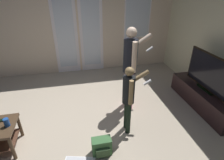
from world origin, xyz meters
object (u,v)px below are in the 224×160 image
at_px(tv_stand, 203,98).
at_px(person_adult, 131,63).
at_px(person_child, 129,95).
at_px(tv_remote_black, 0,121).
at_px(backpack, 102,147).
at_px(flat_screen_tv, 209,73).
at_px(cup_by_laptop, 7,122).

xyz_separation_m(tv_stand, person_adult, (-1.47, 0.33, 0.78)).
distance_m(person_child, tv_remote_black, 1.98).
bearing_deg(backpack, flat_screen_tv, 18.51).
relative_size(tv_stand, cup_by_laptop, 13.24).
distance_m(tv_stand, person_adult, 1.70).
bearing_deg(person_adult, person_child, -108.78).
bearing_deg(tv_remote_black, tv_stand, -6.85).
relative_size(flat_screen_tv, backpack, 4.19).
xyz_separation_m(backpack, tv_remote_black, (-1.45, 0.52, 0.32)).
relative_size(backpack, tv_remote_black, 1.68).
xyz_separation_m(person_child, backpack, (-0.52, -0.40, -0.58)).
bearing_deg(cup_by_laptop, person_adult, 18.36).
bearing_deg(cup_by_laptop, flat_screen_tv, 5.70).
bearing_deg(flat_screen_tv, tv_remote_black, -176.57).
bearing_deg(person_adult, backpack, -124.82).
bearing_deg(person_child, tv_remote_black, 176.45).
xyz_separation_m(tv_stand, person_child, (-1.70, -0.34, 0.52)).
bearing_deg(tv_remote_black, backpack, -30.11).
xyz_separation_m(flat_screen_tv, cup_by_laptop, (-3.52, -0.35, -0.25)).
bearing_deg(person_child, tv_stand, 11.22).
bearing_deg(backpack, tv_stand, 18.41).
relative_size(flat_screen_tv, person_adult, 0.74).
bearing_deg(person_child, person_adult, 71.22).
bearing_deg(tv_remote_black, person_child, -13.77).
xyz_separation_m(tv_stand, backpack, (-2.22, -0.74, -0.06)).
height_order(tv_stand, tv_remote_black, tv_remote_black).
bearing_deg(person_child, flat_screen_tv, 11.35).
bearing_deg(person_adult, cup_by_laptop, -161.64).
distance_m(cup_by_laptop, tv_remote_black, 0.20).
bearing_deg(cup_by_laptop, tv_remote_black, 137.25).
distance_m(tv_stand, cup_by_laptop, 3.55).
height_order(flat_screen_tv, cup_by_laptop, flat_screen_tv).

